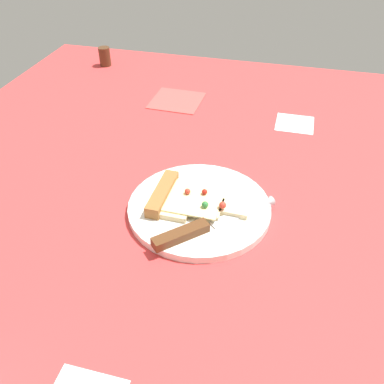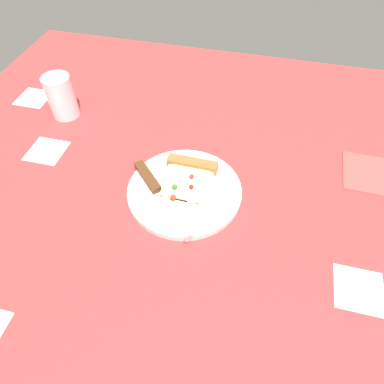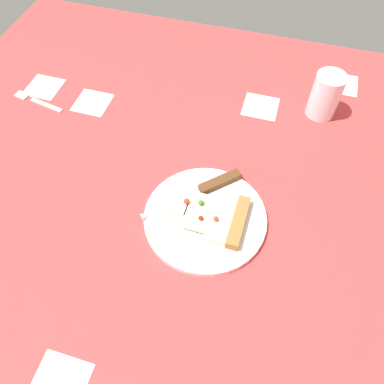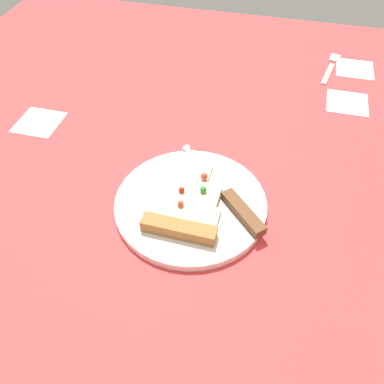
{
  "view_description": "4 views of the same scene",
  "coord_description": "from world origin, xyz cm",
  "px_view_note": "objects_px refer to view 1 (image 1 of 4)",
  "views": [
    {
      "loc": [
        6.79,
        -58.39,
        50.47
      ],
      "look_at": [
        -7.85,
        -1.37,
        3.83
      ],
      "focal_mm": 39.3,
      "sensor_mm": 36.0,
      "label": 1
    },
    {
      "loc": [
        41.93,
        11.93,
        59.96
      ],
      "look_at": [
        -4.29,
        0.55,
        3.42
      ],
      "focal_mm": 31.95,
      "sensor_mm": 36.0,
      "label": 2
    },
    {
      "loc": [
        -15.1,
        38.11,
        68.94
      ],
      "look_at": [
        -2.47,
        -5.26,
        3.85
      ],
      "focal_mm": 35.07,
      "sensor_mm": 36.0,
      "label": 3
    },
    {
      "loc": [
        -49.09,
        -12.76,
        51.6
      ],
      "look_at": [
        -6.96,
        -2.1,
        4.39
      ],
      "focal_mm": 36.78,
      "sensor_mm": 36.0,
      "label": 4
    }
  ],
  "objects_px": {
    "plate": "(199,208)",
    "napkin": "(177,100)",
    "knife": "(205,226)",
    "pizza_slice": "(186,199)",
    "pepper_shaker": "(105,57)"
  },
  "relations": [
    {
      "from": "plate",
      "to": "napkin",
      "type": "distance_m",
      "value": 0.45
    },
    {
      "from": "plate",
      "to": "knife",
      "type": "xyz_separation_m",
      "value": [
        0.02,
        -0.06,
        0.01
      ]
    },
    {
      "from": "plate",
      "to": "knife",
      "type": "distance_m",
      "value": 0.06
    },
    {
      "from": "plate",
      "to": "napkin",
      "type": "relative_size",
      "value": 1.99
    },
    {
      "from": "pizza_slice",
      "to": "pepper_shaker",
      "type": "xyz_separation_m",
      "value": [
        -0.42,
        0.6,
        0.01
      ]
    },
    {
      "from": "pizza_slice",
      "to": "knife",
      "type": "distance_m",
      "value": 0.08
    },
    {
      "from": "plate",
      "to": "pizza_slice",
      "type": "relative_size",
      "value": 1.48
    },
    {
      "from": "pizza_slice",
      "to": "pepper_shaker",
      "type": "relative_size",
      "value": 3.13
    },
    {
      "from": "knife",
      "to": "pepper_shaker",
      "type": "distance_m",
      "value": 0.81
    },
    {
      "from": "plate",
      "to": "pepper_shaker",
      "type": "height_order",
      "value": "pepper_shaker"
    },
    {
      "from": "knife",
      "to": "pepper_shaker",
      "type": "relative_size",
      "value": 3.33
    },
    {
      "from": "pizza_slice",
      "to": "napkin",
      "type": "relative_size",
      "value": 1.35
    },
    {
      "from": "pepper_shaker",
      "to": "napkin",
      "type": "bearing_deg",
      "value": -32.74
    },
    {
      "from": "pepper_shaker",
      "to": "plate",
      "type": "bearing_deg",
      "value": -53.43
    },
    {
      "from": "pizza_slice",
      "to": "knife",
      "type": "relative_size",
      "value": 0.94
    }
  ]
}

